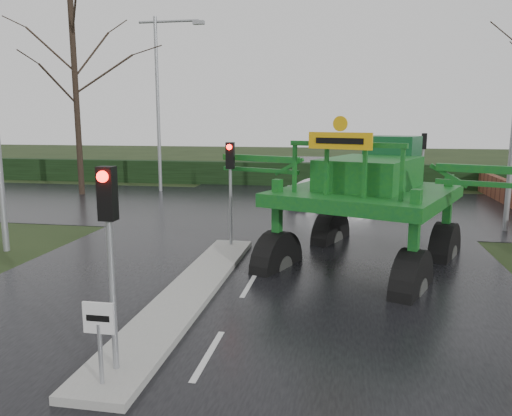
% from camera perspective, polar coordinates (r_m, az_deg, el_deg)
% --- Properties ---
extents(ground, '(140.00, 140.00, 0.00)m').
position_cam_1_polar(ground, '(9.50, -5.47, -16.49)').
color(ground, black).
rests_on(ground, ground).
extents(road_main, '(14.00, 80.00, 0.02)m').
position_cam_1_polar(road_main, '(18.80, 2.71, -2.96)').
color(road_main, black).
rests_on(road_main, ground).
extents(road_cross, '(80.00, 12.00, 0.02)m').
position_cam_1_polar(road_cross, '(24.65, 4.52, 0.14)').
color(road_cross, black).
rests_on(road_cross, ground).
extents(median_island, '(1.20, 10.00, 0.16)m').
position_cam_1_polar(median_island, '(12.46, -7.58, -9.50)').
color(median_island, gray).
rests_on(median_island, ground).
extents(hedge_row, '(44.00, 0.90, 1.50)m').
position_cam_1_polar(hedge_row, '(32.44, 5.93, 3.84)').
color(hedge_row, black).
rests_on(hedge_row, ground).
extents(keep_left_sign, '(0.50, 0.07, 1.35)m').
position_cam_1_polar(keep_left_sign, '(8.24, -17.49, -13.14)').
color(keep_left_sign, gray).
rests_on(keep_left_sign, ground).
extents(traffic_signal_near, '(0.26, 0.33, 3.52)m').
position_cam_1_polar(traffic_signal_near, '(8.20, -16.48, -1.94)').
color(traffic_signal_near, gray).
rests_on(traffic_signal_near, ground).
extents(traffic_signal_mid, '(0.26, 0.33, 3.52)m').
position_cam_1_polar(traffic_signal_mid, '(16.16, -2.96, 4.20)').
color(traffic_signal_mid, gray).
rests_on(traffic_signal_mid, ground).
extents(traffic_signal_far, '(0.26, 0.33, 3.52)m').
position_cam_1_polar(traffic_signal_far, '(28.53, 18.59, 6.23)').
color(traffic_signal_far, gray).
rests_on(traffic_signal_far, ground).
extents(street_light_right, '(3.85, 0.30, 10.00)m').
position_cam_1_polar(street_light_right, '(21.08, 27.04, 13.77)').
color(street_light_right, gray).
rests_on(street_light_right, ground).
extents(street_light_left_far, '(3.85, 0.30, 10.00)m').
position_cam_1_polar(street_light_left_far, '(30.13, -10.66, 13.23)').
color(street_light_left_far, gray).
rests_on(street_light_left_far, ground).
extents(tree_left_far, '(7.70, 7.70, 13.26)m').
position_cam_1_polar(tree_left_far, '(30.22, -20.06, 15.00)').
color(tree_left_far, black).
rests_on(tree_left_far, ground).
extents(crop_sprayer, '(9.05, 7.25, 5.41)m').
position_cam_1_polar(crop_sprayer, '(14.31, 2.96, 3.30)').
color(crop_sprayer, black).
rests_on(crop_sprayer, ground).
extents(white_sedan, '(4.45, 2.91, 1.39)m').
position_cam_1_polar(white_sedan, '(24.90, 8.57, 0.15)').
color(white_sedan, white).
rests_on(white_sedan, ground).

